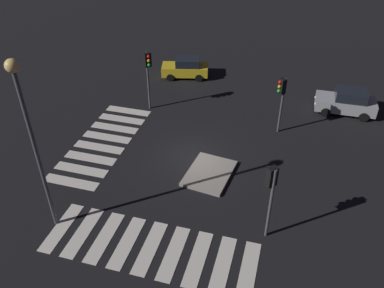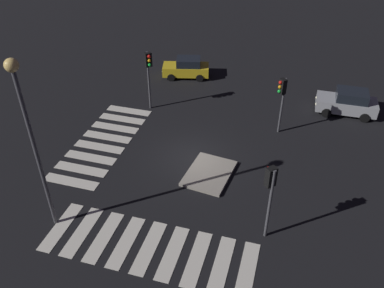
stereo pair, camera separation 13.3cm
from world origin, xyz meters
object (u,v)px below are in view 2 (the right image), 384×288
traffic_light_north (270,186)px  street_lamp (28,124)px  car_silver (347,102)px  traffic_light_south (149,67)px  traffic_light_west (282,93)px  traffic_island (209,173)px  car_yellow (186,68)px

traffic_light_north → street_lamp: street_lamp is taller
car_silver → traffic_light_south: traffic_light_south is taller
traffic_light_west → traffic_light_north: bearing=49.9°
traffic_light_west → traffic_light_north: size_ratio=0.96×
traffic_island → traffic_light_north: 5.83m
car_yellow → traffic_island: bearing=98.9°
traffic_island → car_yellow: size_ratio=0.85×
car_silver → car_yellow: bearing=-12.0°
car_silver → traffic_light_west: traffic_light_west is taller
traffic_light_west → street_lamp: 14.99m
car_silver → car_yellow: size_ratio=1.03×
traffic_island → car_silver: (-9.26, 7.58, 0.79)m
car_yellow → street_lamp: (17.41, -1.50, 5.01)m
car_silver → traffic_island: bearing=49.7°
traffic_light_west → street_lamp: size_ratio=0.44×
car_yellow → traffic_light_north: 17.58m
car_silver → traffic_light_west: 6.16m
car_yellow → traffic_light_south: 6.27m
car_yellow → street_lamp: 18.17m
traffic_light_west → car_silver: bearing=178.3°
car_yellow → traffic_light_west: 10.42m
traffic_light_west → traffic_island: bearing=17.2°
car_silver → traffic_light_north: size_ratio=1.03×
traffic_light_west → street_lamp: bearing=6.9°
traffic_light_north → car_silver: bearing=-63.2°
traffic_light_north → traffic_island: bearing=-0.6°
car_yellow → car_silver: bearing=155.2°
traffic_light_north → car_yellow: bearing=-16.8°
car_yellow → street_lamp: street_lamp is taller
traffic_light_south → street_lamp: street_lamp is taller
traffic_island → street_lamp: size_ratio=0.39×
car_yellow → traffic_light_north: bearing=105.3°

